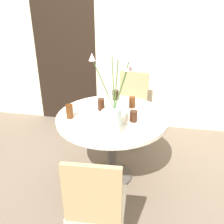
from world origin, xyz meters
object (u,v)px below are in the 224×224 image
at_px(birthday_cake, 114,116).
at_px(flower_vase, 115,109).
at_px(drink_glass_3, 115,95).
at_px(drink_glass_1, 70,111).
at_px(drink_glass_2, 134,116).
at_px(chair_left_flank, 96,203).
at_px(drink_glass_4, 132,102).
at_px(chair_far_back, 132,103).
at_px(side_plate, 145,112).
at_px(drink_glass_0, 101,104).

relative_size(birthday_cake, flower_vase, 0.35).
bearing_deg(flower_vase, drink_glass_3, 99.39).
xyz_separation_m(drink_glass_1, drink_glass_2, (0.61, 0.04, -0.02)).
distance_m(chair_left_flank, flower_vase, 0.72).
xyz_separation_m(chair_left_flank, drink_glass_3, (-0.09, 1.32, 0.29)).
relative_size(drink_glass_3, drink_glass_4, 0.91).
height_order(chair_far_back, chair_left_flank, same).
bearing_deg(chair_left_flank, drink_glass_1, -63.91).
relative_size(side_plate, drink_glass_1, 1.40).
xyz_separation_m(chair_left_flank, drink_glass_1, (-0.44, 0.78, 0.30)).
xyz_separation_m(birthday_cake, drink_glass_1, (-0.42, -0.04, 0.03)).
bearing_deg(drink_glass_1, drink_glass_4, 32.27).
height_order(flower_vase, drink_glass_1, flower_vase).
height_order(chair_far_back, birthday_cake, chair_far_back).
height_order(drink_glass_0, drink_glass_3, drink_glass_0).
bearing_deg(drink_glass_1, chair_far_back, 64.41).
bearing_deg(drink_glass_0, drink_glass_4, 21.28).
bearing_deg(birthday_cake, drink_glass_2, -0.19).
distance_m(chair_left_flank, drink_glass_3, 1.35).
bearing_deg(drink_glass_2, drink_glass_4, 98.93).
bearing_deg(chair_far_back, drink_glass_2, -76.74).
relative_size(flower_vase, drink_glass_3, 6.64).
bearing_deg(drink_glass_2, side_plate, 64.35).
distance_m(birthday_cake, side_plate, 0.35).
bearing_deg(chair_left_flank, drink_glass_0, -82.91).
distance_m(drink_glass_2, drink_glass_3, 0.56).
height_order(drink_glass_3, drink_glass_4, drink_glass_4).
bearing_deg(side_plate, chair_far_back, 106.02).
xyz_separation_m(drink_glass_0, drink_glass_2, (0.35, -0.19, -0.01)).
bearing_deg(flower_vase, drink_glass_0, 115.64).
height_order(chair_far_back, drink_glass_0, chair_far_back).
bearing_deg(chair_left_flank, drink_glass_4, -99.23).
height_order(drink_glass_0, drink_glass_2, drink_glass_0).
relative_size(birthday_cake, drink_glass_0, 2.05).
xyz_separation_m(drink_glass_0, drink_glass_4, (0.30, 0.12, -0.00)).
relative_size(chair_far_back, drink_glass_4, 7.70).
xyz_separation_m(drink_glass_2, drink_glass_3, (-0.26, 0.49, 0.00)).
xyz_separation_m(drink_glass_2, drink_glass_4, (-0.05, 0.31, 0.01)).
distance_m(flower_vase, drink_glass_0, 0.54).
bearing_deg(side_plate, flower_vase, -115.64).
relative_size(drink_glass_1, drink_glass_3, 1.26).
height_order(side_plate, drink_glass_0, drink_glass_0).
distance_m(birthday_cake, drink_glass_3, 0.50).
distance_m(birthday_cake, flower_vase, 0.34).
bearing_deg(drink_glass_4, drink_glass_2, -81.07).
distance_m(birthday_cake, drink_glass_1, 0.43).
relative_size(drink_glass_1, drink_glass_4, 1.15).
xyz_separation_m(side_plate, drink_glass_1, (-0.71, -0.25, 0.06)).
xyz_separation_m(chair_far_back, side_plate, (0.22, -0.77, 0.24)).
xyz_separation_m(chair_left_flank, flower_vase, (0.03, 0.55, 0.47)).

